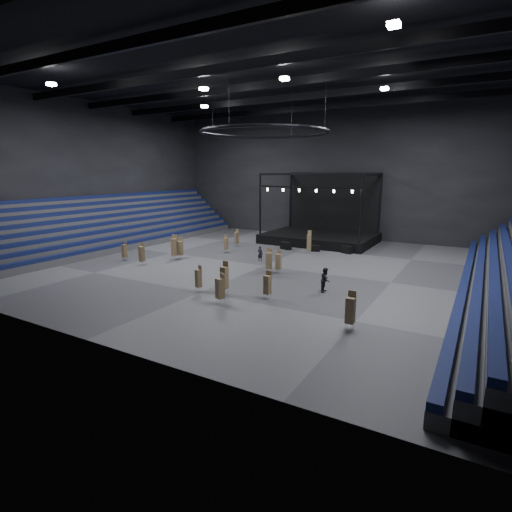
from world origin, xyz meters
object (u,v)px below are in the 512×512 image
Objects in this scene: chair_stack_5 at (174,247)px; crew_member at (325,280)px; chair_stack_4 at (142,254)px; man_center at (260,254)px; chair_stack_3 at (350,310)px; chair_stack_0 at (226,243)px; stage at (322,231)px; chair_stack_2 at (278,261)px; chair_stack_6 at (220,288)px; chair_stack_13 at (269,260)px; chair_stack_12 at (237,237)px; chair_stack_10 at (309,242)px; chair_stack_7 at (180,248)px; flight_case_left at (286,246)px; chair_stack_9 at (124,251)px; flight_case_right at (347,250)px; chair_stack_11 at (199,278)px; flight_case_mid at (315,248)px; chair_stack_1 at (224,277)px; chair_stack_8 at (267,284)px.

crew_member is at bearing -31.74° from chair_stack_5.
chair_stack_4 reaches higher than man_center.
man_center is (-13.95, 13.69, -0.46)m from chair_stack_3.
chair_stack_5 is at bearing -131.34° from chair_stack_0.
stage is 7.11× the size of crew_member.
chair_stack_6 reaches higher than chair_stack_2.
chair_stack_4 is 13.20m from chair_stack_13.
chair_stack_12 is (-20.79, 19.69, -0.14)m from chair_stack_3.
chair_stack_10 is at bearing -79.20° from stage.
flight_case_left is at bearing 30.73° from chair_stack_7.
chair_stack_7 is at bearing -125.45° from flight_case_left.
chair_stack_4 reaches higher than chair_stack_9.
chair_stack_12 is 1.11× the size of crew_member.
chair_stack_7 reaches higher than chair_stack_6.
flight_case_right is (5.37, -5.95, -1.01)m from stage.
chair_stack_3 is at bearing 11.70° from chair_stack_11.
chair_stack_3 is 24.17m from chair_stack_4.
chair_stack_7 reaches higher than flight_case_mid.
chair_stack_12 is 1.36× the size of man_center.
chair_stack_7 is 0.87× the size of chair_stack_10.
stage reaches higher than chair_stack_12.
chair_stack_5 reaches higher than chair_stack_10.
chair_stack_13 reaches higher than chair_stack_6.
crew_member is (5.93, -3.47, -0.15)m from chair_stack_2.
flight_case_mid is at bearing -113.41° from man_center.
man_center is (9.47, 7.70, -0.41)m from chair_stack_4.
chair_stack_13 is (-1.22, 9.70, 0.01)m from chair_stack_6.
chair_stack_13 is at bearing -103.28° from chair_stack_10.
chair_stack_3 is 1.14× the size of chair_stack_11.
chair_stack_2 is 14.09m from chair_stack_4.
stage is at bearing 94.85° from chair_stack_1.
chair_stack_12 is (1.55, 10.03, -0.29)m from chair_stack_5.
man_center is (8.39, 4.03, -0.61)m from chair_stack_5.
chair_stack_2 reaches higher than chair_stack_8.
chair_stack_13 is at bearing 58.91° from crew_member.
flight_case_mid is 0.52× the size of chair_stack_11.
chair_stack_6 is 20.05m from chair_stack_10.
chair_stack_3 is 0.88× the size of chair_stack_5.
chair_stack_9 is (-12.14, -14.39, 0.64)m from flight_case_left.
chair_stack_5 is (-9.79, -18.56, -0.04)m from stage.
chair_stack_11 is (-3.29, 1.70, -0.11)m from chair_stack_6.
chair_stack_0 is at bearing 43.76° from chair_stack_7.
man_center is at bearing 131.50° from chair_stack_6.
flight_case_left is 1.23× the size of flight_case_mid.
chair_stack_3 reaches higher than chair_stack_0.
flight_case_left is 0.56× the size of chair_stack_3.
crew_member is (6.79, -14.94, 0.62)m from flight_case_mid.
chair_stack_4 reaches higher than flight_case_mid.
chair_stack_1 is at bearing -46.72° from chair_stack_12.
flight_case_mid is at bearing 23.57° from chair_stack_5.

